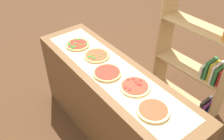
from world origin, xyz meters
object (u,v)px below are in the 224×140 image
object	(u,v)px
pizza_spinach_0	(77,45)
pizza_plain_4	(153,110)
pizza_plain_2	(107,73)
pizza_spinach_1	(97,55)
pizza_pepperoni_3	(135,86)
bookshelf	(202,56)

from	to	relation	value
pizza_spinach_0	pizza_plain_4	bearing A→B (deg)	-1.13
pizza_plain_2	pizza_plain_4	xyz separation A→B (m)	(0.60, 0.01, -0.00)
pizza_spinach_1	pizza_spinach_0	bearing A→B (deg)	-170.42
pizza_plain_2	pizza_pepperoni_3	distance (m)	0.31
pizza_spinach_0	pizza_plain_2	distance (m)	0.60
pizza_pepperoni_3	bookshelf	world-z (taller)	bookshelf
pizza_plain_2	bookshelf	bearing A→B (deg)	77.68
pizza_plain_2	pizza_plain_4	world-z (taller)	same
pizza_plain_2	pizza_plain_4	bearing A→B (deg)	0.95
pizza_spinach_0	pizza_plain_2	size ratio (longest dim) A/B	0.97
pizza_spinach_1	bookshelf	world-z (taller)	bookshelf
pizza_pepperoni_3	pizza_plain_4	distance (m)	0.31
pizza_spinach_1	pizza_pepperoni_3	world-z (taller)	same
pizza_spinach_0	pizza_plain_2	world-z (taller)	same
pizza_plain_4	bookshelf	world-z (taller)	bookshelf
pizza_pepperoni_3	pizza_plain_2	bearing A→B (deg)	-164.47
pizza_pepperoni_3	pizza_plain_4	size ratio (longest dim) A/B	1.01
pizza_pepperoni_3	bookshelf	xyz separation A→B (m)	(-0.05, 1.07, -0.15)
pizza_spinach_0	pizza_pepperoni_3	distance (m)	0.90
pizza_plain_2	pizza_pepperoni_3	xyz separation A→B (m)	(0.30, 0.08, -0.00)
pizza_spinach_0	bookshelf	bearing A→B (deg)	52.82
pizza_spinach_0	pizza_spinach_1	world-z (taller)	pizza_spinach_0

